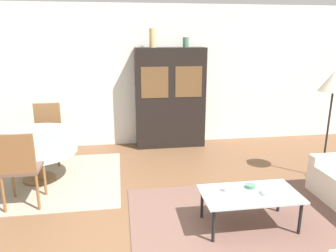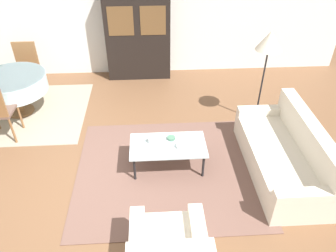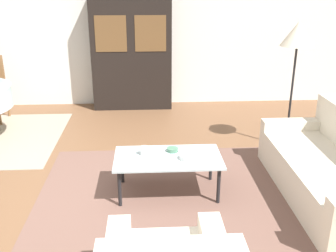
{
  "view_description": "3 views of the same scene",
  "coord_description": "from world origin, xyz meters",
  "views": [
    {
      "loc": [
        -0.42,
        -2.78,
        2.12
      ],
      "look_at": [
        0.2,
        1.4,
        0.95
      ],
      "focal_mm": 35.0,
      "sensor_mm": 36.0,
      "label": 1
    },
    {
      "loc": [
        0.76,
        -3.25,
        3.39
      ],
      "look_at": [
        0.98,
        0.38,
        0.75
      ],
      "focal_mm": 35.0,
      "sensor_mm": 36.0,
      "label": 2
    },
    {
      "loc": [
        0.78,
        -3.25,
        2.12
      ],
      "look_at": [
        0.98,
        0.38,
        0.75
      ],
      "focal_mm": 42.0,
      "sensor_mm": 36.0,
      "label": 3
    }
  ],
  "objects": [
    {
      "name": "dining_rug",
      "position": [
        -1.68,
        2.0,
        0.01
      ],
      "size": [
        2.43,
        2.03,
        0.01
      ],
      "color": "gray",
      "rests_on": "ground_plane"
    },
    {
      "name": "ground_plane",
      "position": [
        0.0,
        0.0,
        0.0
      ],
      "size": [
        14.0,
        14.0,
        0.0
      ],
      "primitive_type": "plane",
      "color": "brown"
    },
    {
      "name": "couch",
      "position": [
        2.66,
        0.2,
        0.29
      ],
      "size": [
        0.87,
        1.98,
        0.82
      ],
      "rotation": [
        0.0,
        0.0,
        1.57
      ],
      "color": "beige",
      "rests_on": "ground_plane"
    },
    {
      "name": "cup",
      "position": [
        0.74,
        0.46,
        0.46
      ],
      "size": [
        0.08,
        0.08,
        0.09
      ],
      "color": "white",
      "rests_on": "coffee_table"
    },
    {
      "name": "display_cabinet",
      "position": [
        0.54,
        3.38,
        0.96
      ],
      "size": [
        1.32,
        0.4,
        1.91
      ],
      "color": "black",
      "rests_on": "ground_plane"
    },
    {
      "name": "bowl",
      "position": [
        1.18,
        0.32,
        0.44
      ],
      "size": [
        0.17,
        0.17,
        0.05
      ],
      "color": "white",
      "rests_on": "coffee_table"
    },
    {
      "name": "wall_back",
      "position": [
        0.0,
        3.63,
        1.35
      ],
      "size": [
        10.0,
        0.06,
        2.7
      ],
      "color": "white",
      "rests_on": "ground_plane"
    },
    {
      "name": "bowl_small",
      "position": [
        1.04,
        0.52,
        0.43
      ],
      "size": [
        0.12,
        0.12,
        0.04
      ],
      "color": "#4C7A60",
      "rests_on": "coffee_table"
    },
    {
      "name": "floor_lamp",
      "position": [
        2.63,
        1.51,
        1.43
      ],
      "size": [
        0.41,
        0.41,
        1.64
      ],
      "color": "black",
      "rests_on": "ground_plane"
    },
    {
      "name": "area_rug",
      "position": [
        0.97,
        0.29,
        0.01
      ],
      "size": [
        2.68,
        2.38,
        0.01
      ],
      "color": "brown",
      "rests_on": "ground_plane"
    },
    {
      "name": "coffee_table",
      "position": [
        0.98,
        0.38,
        0.38
      ],
      "size": [
        1.09,
        0.61,
        0.4
      ],
      "color": "black",
      "rests_on": "area_rug"
    },
    {
      "name": "dining_table",
      "position": [
        -1.68,
        2.03,
        0.59
      ],
      "size": [
        1.19,
        1.19,
        0.73
      ],
      "color": "brown",
      "rests_on": "dining_rug"
    },
    {
      "name": "dining_chair_far",
      "position": [
        -1.68,
        2.85,
        0.58
      ],
      "size": [
        0.44,
        0.44,
        1.0
      ],
      "rotation": [
        0.0,
        0.0,
        3.14
      ],
      "color": "brown",
      "rests_on": "dining_rug"
    }
  ]
}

